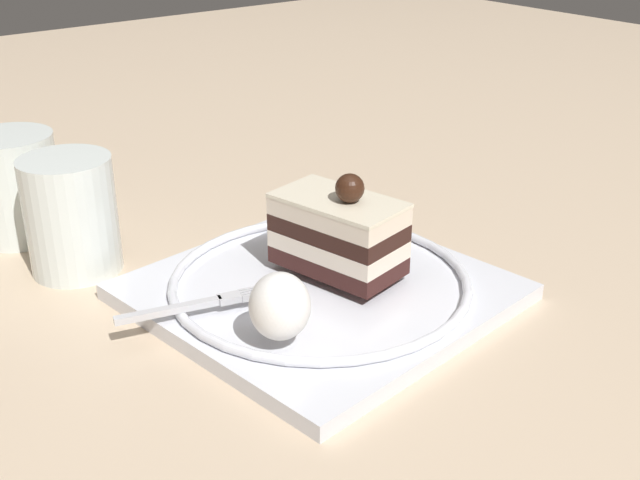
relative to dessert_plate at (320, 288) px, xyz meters
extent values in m
plane|color=beige|center=(-0.03, 0.02, -0.01)|extent=(2.40, 2.40, 0.00)
cube|color=white|center=(0.00, 0.00, 0.00)|extent=(0.26, 0.26, 0.01)
torus|color=white|center=(0.00, 0.00, 0.01)|extent=(0.25, 0.25, 0.01)
cube|color=#391A17|center=(-0.02, 0.00, 0.02)|extent=(0.07, 0.10, 0.01)
cube|color=#F7E5CE|center=(-0.02, 0.00, 0.03)|extent=(0.07, 0.10, 0.01)
cube|color=black|center=(-0.02, 0.00, 0.04)|extent=(0.07, 0.10, 0.01)
cube|color=beige|center=(-0.02, 0.00, 0.06)|extent=(0.07, 0.10, 0.01)
cube|color=#F1E5C6|center=(-0.02, 0.00, 0.07)|extent=(0.07, 0.11, 0.00)
sphere|color=#341B10|center=(-0.02, 0.01, 0.08)|extent=(0.02, 0.02, 0.02)
ellipsoid|color=white|center=(0.07, 0.05, 0.03)|extent=(0.04, 0.04, 0.05)
cube|color=silver|center=(0.12, -0.02, 0.01)|extent=(0.07, 0.03, 0.00)
cube|color=silver|center=(0.07, -0.01, 0.01)|extent=(0.02, 0.01, 0.00)
cube|color=silver|center=(0.05, 0.00, 0.01)|extent=(0.03, 0.01, 0.00)
cube|color=silver|center=(0.05, 0.00, 0.01)|extent=(0.03, 0.01, 0.00)
cube|color=silver|center=(0.05, -0.01, 0.01)|extent=(0.03, 0.01, 0.00)
cube|color=silver|center=(0.05, -0.01, 0.01)|extent=(0.03, 0.01, 0.00)
cylinder|color=white|center=(0.12, -0.16, 0.04)|extent=(0.07, 0.07, 0.09)
cylinder|color=silver|center=(0.12, -0.16, 0.02)|extent=(0.06, 0.06, 0.06)
cylinder|color=white|center=(0.14, -0.26, 0.04)|extent=(0.08, 0.08, 0.09)
cylinder|color=orange|center=(0.14, -0.26, 0.02)|extent=(0.07, 0.07, 0.04)
camera|label=1|loc=(0.33, 0.42, 0.29)|focal=45.14mm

